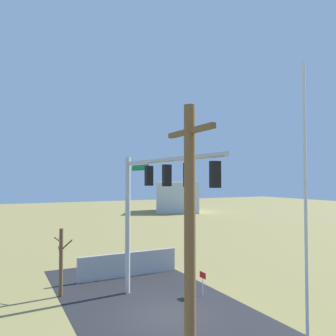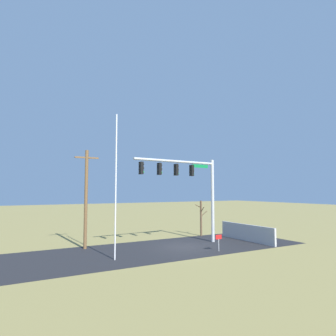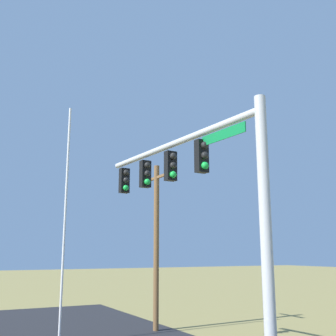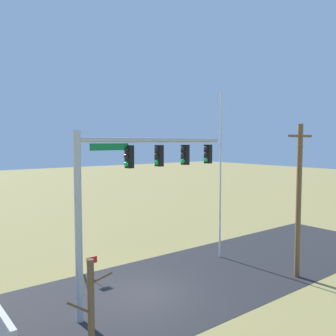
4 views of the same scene
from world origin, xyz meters
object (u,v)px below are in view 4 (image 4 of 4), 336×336
(bare_tree, at_px, (91,317))
(open_sign, at_px, (92,263))
(flagpole, at_px, (220,176))
(utility_pole, at_px, (299,198))
(signal_mast, at_px, (133,179))

(bare_tree, relative_size, open_sign, 2.90)
(flagpole, bearing_deg, utility_pole, 99.92)
(open_sign, bearing_deg, bare_tree, 64.15)
(signal_mast, bearing_deg, flagpole, -164.89)
(open_sign, bearing_deg, signal_mast, 97.33)
(signal_mast, relative_size, flagpole, 0.83)
(flagpole, distance_m, utility_pole, 4.80)
(open_sign, bearing_deg, flagpole, 171.06)
(signal_mast, relative_size, utility_pole, 1.04)
(bare_tree, xyz_separation_m, open_sign, (-3.24, -6.69, -0.92))
(flagpole, bearing_deg, open_sign, -8.94)
(utility_pole, relative_size, open_sign, 6.39)
(flagpole, relative_size, open_sign, 8.02)
(utility_pole, bearing_deg, flagpole, -80.08)
(utility_pole, relative_size, bare_tree, 2.20)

